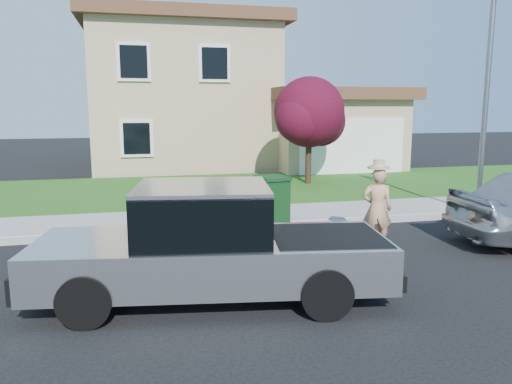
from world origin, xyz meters
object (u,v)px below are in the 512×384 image
(pickup_truck, at_px, (211,247))
(trash_bin, at_px, (273,198))
(street_lamp, at_px, (489,94))
(woman, at_px, (377,207))
(ornamental_tree, at_px, (310,116))

(pickup_truck, relative_size, trash_bin, 5.09)
(pickup_truck, distance_m, street_lamp, 8.80)
(trash_bin, bearing_deg, pickup_truck, -125.73)
(woman, bearing_deg, ornamental_tree, -80.10)
(pickup_truck, height_order, street_lamp, street_lamp)
(trash_bin, distance_m, street_lamp, 6.01)
(ornamental_tree, xyz_separation_m, trash_bin, (-2.97, -5.75, -1.85))
(ornamental_tree, height_order, trash_bin, ornamental_tree)
(pickup_truck, xyz_separation_m, ornamental_tree, (5.08, 9.96, 1.73))
(trash_bin, bearing_deg, street_lamp, -13.29)
(pickup_truck, bearing_deg, street_lamp, 35.40)
(trash_bin, height_order, street_lamp, street_lamp)
(pickup_truck, bearing_deg, ornamental_tree, 71.69)
(ornamental_tree, bearing_deg, street_lamp, -67.96)
(woman, height_order, street_lamp, street_lamp)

